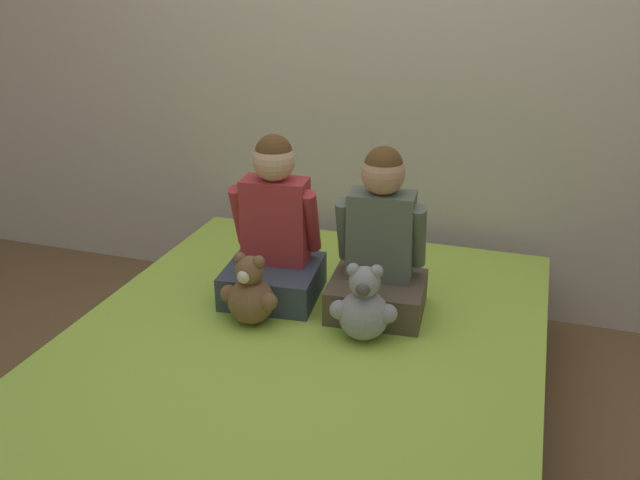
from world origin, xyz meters
name	(u,v)px	position (x,y,z in m)	size (l,w,h in m)	color
ground_plane	(301,428)	(0.00, 0.00, 0.00)	(14.00, 14.00, 0.00)	brown
wall_behind_bed	(385,38)	(0.00, 1.14, 1.25)	(8.00, 0.06, 2.50)	beige
bed	(300,385)	(0.00, 0.00, 0.18)	(1.63, 1.99, 0.37)	brown
child_on_left	(274,236)	(-0.21, 0.31, 0.61)	(0.38, 0.37, 0.62)	#384251
child_on_right	(380,249)	(0.20, 0.30, 0.61)	(0.36, 0.33, 0.61)	brown
teddy_bear_held_by_left_child	(250,294)	(-0.20, 0.06, 0.48)	(0.22, 0.17, 0.26)	brown
teddy_bear_held_by_right_child	(364,308)	(0.20, 0.08, 0.48)	(0.23, 0.17, 0.28)	#939399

